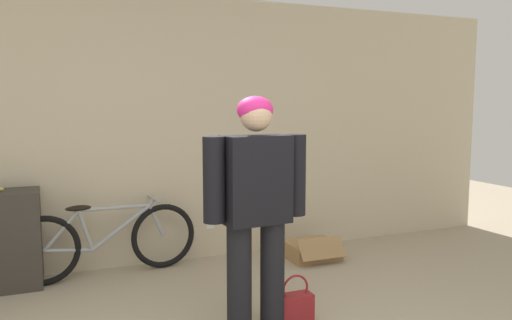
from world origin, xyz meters
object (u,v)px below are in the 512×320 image
at_px(bicycle, 106,241).
at_px(handbag, 295,307).
at_px(cardboard_box, 312,250).
at_px(person, 256,201).

xyz_separation_m(bicycle, handbag, (1.14, -1.54, -0.21)).
bearing_deg(cardboard_box, handbag, -122.75).
bearing_deg(cardboard_box, bicycle, 173.30).
distance_m(bicycle, handbag, 1.93).
bearing_deg(person, handbag, 1.39).
height_order(handbag, cardboard_box, handbag).
height_order(person, bicycle, person).
bearing_deg(handbag, cardboard_box, 57.25).
height_order(bicycle, cardboard_box, bicycle).
relative_size(bicycle, handbag, 4.58).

